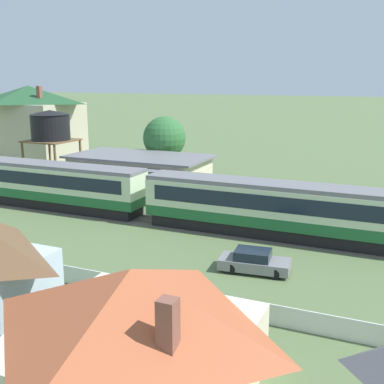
{
  "coord_description": "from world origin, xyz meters",
  "views": [
    {
      "loc": [
        -1.59,
        -33.22,
        11.17
      ],
      "look_at": [
        -15.71,
        -1.09,
        2.89
      ],
      "focal_mm": 45.0,
      "sensor_mm": 36.0,
      "label": 1
    }
  ],
  "objects": [
    {
      "name": "passenger_train",
      "position": [
        -9.01,
        -0.3,
        2.21
      ],
      "size": [
        63.36,
        2.96,
        3.98
      ],
      "color": "#1E6033",
      "rests_on": "ground_plane"
    },
    {
      "name": "yard_tree_2",
      "position": [
        -26.02,
        14.71,
        4.71
      ],
      "size": [
        4.79,
        4.79,
        7.12
      ],
      "color": "brown",
      "rests_on": "ground_plane"
    },
    {
      "name": "parked_car_grey",
      "position": [
        -8.98,
        -7.23,
        0.62
      ],
      "size": [
        4.32,
        2.26,
        1.33
      ],
      "rotation": [
        0.0,
        0.0,
        0.11
      ],
      "color": "gray",
      "rests_on": "ground_plane"
    },
    {
      "name": "station_house_dark_green_roof",
      "position": [
        -50.16,
        20.3,
        5.27
      ],
      "size": [
        13.95,
        10.02,
        10.25
      ],
      "color": "#BCB293",
      "rests_on": "ground_plane"
    },
    {
      "name": "picket_fence_front",
      "position": [
        -14.73,
        -13.09,
        0.53
      ],
      "size": [
        43.9,
        0.06,
        1.05
      ],
      "primitive_type": "cube",
      "color": "white",
      "rests_on": "ground_plane"
    },
    {
      "name": "water_tower",
      "position": [
        -38.65,
        10.81,
        5.86
      ],
      "size": [
        5.07,
        5.07,
        7.72
      ],
      "color": "brown",
      "rests_on": "ground_plane"
    },
    {
      "name": "cottage_terracotta_roof",
      "position": [
        -9.54,
        -20.25,
        2.58
      ],
      "size": [
        8.31,
        8.27,
        4.96
      ],
      "color": "beige",
      "rests_on": "ground_plane"
    },
    {
      "name": "railway_track",
      "position": [
        -9.57,
        -0.3,
        0.01
      ],
      "size": [
        123.39,
        3.6,
        0.04
      ],
      "color": "#665B51",
      "rests_on": "ground_plane"
    },
    {
      "name": "station_building",
      "position": [
        -25.81,
        8.7,
        1.84
      ],
      "size": [
        14.21,
        8.79,
        3.63
      ],
      "color": "beige",
      "rests_on": "ground_plane"
    }
  ]
}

